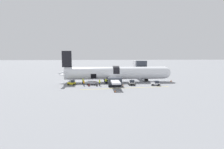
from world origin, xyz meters
The scene contains 17 objects.
ground_plane centered at (0.00, 0.00, 0.00)m, with size 500.00×500.00×0.00m, color gray.
apron_marking_line centered at (4.10, -3.28, 0.00)m, with size 24.14×2.70×0.01m.
jet_bridge_stub centered at (11.16, 12.49, 5.02)m, with size 3.62×8.57×6.75m.
airplane centered at (1.86, 7.12, 2.79)m, with size 36.52×29.07×9.98m.
baggage_tug_lead centered at (6.31, 1.05, 0.65)m, with size 2.23×2.54×1.52m.
baggage_tug_mid centered at (13.03, -0.14, 0.57)m, with size 2.72×1.97×1.33m.
baggage_tug_rear centered at (-11.04, 2.53, 0.61)m, with size 2.45×1.89×1.45m.
baggage_cart_loading centered at (-5.30, 2.40, 0.53)m, with size 3.90×2.35×1.03m.
ground_crew_loader_a centered at (-7.98, 3.79, 0.97)m, with size 0.45×0.64×1.85m.
ground_crew_loader_b centered at (-1.11, 3.57, 0.89)m, with size 0.54×0.54×1.70m.
ground_crew_driver centered at (-7.44, 0.59, 0.86)m, with size 0.41×0.57×1.64m.
ground_crew_supervisor centered at (-3.02, 0.44, 0.97)m, with size 0.43×0.64×1.85m.
suitcase_on_tarmac_upright centered at (-3.82, -0.06, 0.33)m, with size 0.51×0.37×0.76m.
suitcase_on_tarmac_spare centered at (-6.02, -0.01, 0.31)m, with size 0.54×0.34×0.73m.
safety_cone_nose centered at (20.32, 6.24, 0.29)m, with size 0.65×0.65×0.62m.
safety_cone_engine_left centered at (0.50, -8.27, 0.27)m, with size 0.49×0.49×0.57m.
safety_cone_wingtip centered at (3.51, -0.45, 0.29)m, with size 0.55×0.55×0.61m.
Camera 1 is at (-3.48, -48.40, 8.76)m, focal length 28.00 mm.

